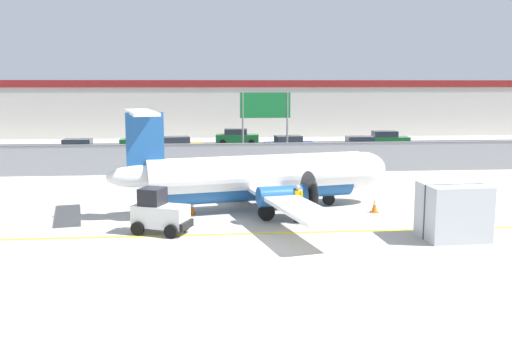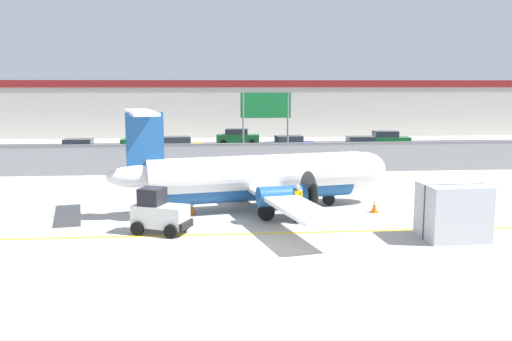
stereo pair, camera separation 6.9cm
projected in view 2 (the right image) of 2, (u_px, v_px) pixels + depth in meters
name	position (u px, v px, depth m)	size (l,w,h in m)	color
ground_plane	(294.00, 233.00, 23.63)	(140.00, 140.00, 0.01)	#ADA89E
perimeter_fence	(258.00, 157.00, 39.22)	(98.00, 0.10, 2.10)	gray
parking_lot_strip	(246.00, 152.00, 50.70)	(98.00, 17.00, 0.12)	#38383A
background_building	(235.00, 108.00, 68.42)	(91.00, 8.10, 6.50)	beige
commuter_airplane	(263.00, 177.00, 27.75)	(14.03, 15.98, 4.92)	white
baggage_tug	(159.00, 213.00, 23.49)	(2.57, 2.07, 1.88)	silver
ground_crew_worker	(297.00, 202.00, 25.24)	(0.48, 0.48, 1.70)	#191E4C
cargo_container	(453.00, 212.00, 22.60)	(2.48, 2.10, 2.20)	#B7BCC1
traffic_cone_near_left	(375.00, 206.00, 27.30)	(0.36, 0.36, 0.64)	orange
traffic_cone_near_right	(192.00, 208.00, 26.98)	(0.36, 0.36, 0.64)	orange
traffic_cone_far_left	(295.00, 207.00, 27.00)	(0.36, 0.36, 0.64)	orange
traffic_cone_far_right	(190.00, 196.00, 29.76)	(0.36, 0.36, 0.64)	orange
parked_car_0	(80.00, 149.00, 46.15)	(4.20, 2.00, 1.58)	gray
parked_car_1	(145.00, 142.00, 51.90)	(4.31, 2.24, 1.58)	#19662D
parked_car_2	(178.00, 146.00, 48.18)	(4.39, 2.44, 1.58)	#B28C19
parked_car_3	(238.00, 137.00, 56.49)	(4.33, 2.29, 1.58)	#19662D
parked_car_4	(290.00, 145.00, 48.99)	(4.33, 2.29, 1.58)	navy
parked_car_5	(359.00, 146.00, 48.38)	(4.23, 2.06, 1.58)	black
parked_car_6	(386.00, 139.00, 53.88)	(4.27, 2.16, 1.58)	#19662D
highway_sign	(266.00, 112.00, 40.51)	(3.60, 0.14, 5.50)	slate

